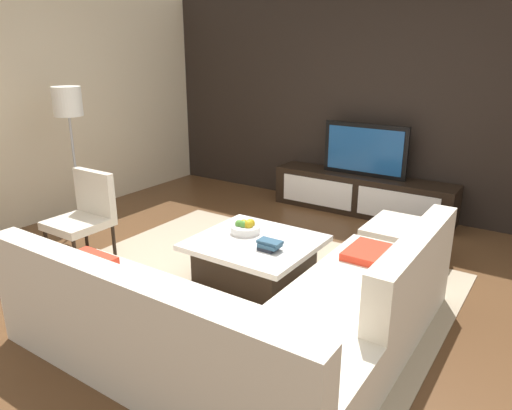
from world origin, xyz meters
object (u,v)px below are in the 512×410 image
at_px(television, 365,150).
at_px(accent_chair_near, 86,211).
at_px(coffee_table, 255,258).
at_px(floor_lamp, 68,111).
at_px(ottoman, 404,245).
at_px(fruit_bowl, 245,228).
at_px(media_console, 362,194).
at_px(book_stack, 269,245).
at_px(sectional_couch, 252,319).

height_order(television, accent_chair_near, television).
bearing_deg(coffee_table, floor_lamp, -178.95).
distance_m(ottoman, fruit_bowl, 1.57).
xyz_separation_m(media_console, floor_lamp, (-2.57, -2.34, 1.12)).
bearing_deg(television, fruit_bowl, -97.23).
height_order(television, book_stack, television).
bearing_deg(book_stack, accent_chair_near, -168.07).
relative_size(floor_lamp, fruit_bowl, 5.84).
distance_m(floor_lamp, fruit_bowl, 2.48).
distance_m(floor_lamp, book_stack, 2.85).
xyz_separation_m(television, fruit_bowl, (-0.28, -2.20, -0.40)).
bearing_deg(book_stack, television, 92.95).
distance_m(media_console, floor_lamp, 3.65).
bearing_deg(coffee_table, sectional_couch, -57.09).
bearing_deg(television, sectional_couch, -80.75).
distance_m(accent_chair_near, floor_lamp, 1.26).
height_order(television, sectional_couch, television).
bearing_deg(coffee_table, fruit_bowl, 150.42).
relative_size(coffee_table, book_stack, 5.14).
height_order(sectional_couch, book_stack, sectional_couch).
bearing_deg(book_stack, media_console, 92.95).
bearing_deg(fruit_bowl, sectional_couch, -53.07).
bearing_deg(accent_chair_near, media_console, 50.84).
xyz_separation_m(sectional_couch, book_stack, (-0.41, 0.86, 0.14)).
bearing_deg(media_console, book_stack, -87.05).
distance_m(media_console, sectional_couch, 3.32).
distance_m(coffee_table, accent_chair_near, 1.80).
distance_m(television, floor_lamp, 3.52).
distance_m(media_console, coffee_table, 2.30).
distance_m(sectional_couch, coffee_table, 1.17).
relative_size(sectional_couch, book_stack, 12.08).
relative_size(accent_chair_near, floor_lamp, 0.53).
relative_size(media_console, accent_chair_near, 2.66).
relative_size(media_console, floor_lamp, 1.42).
distance_m(sectional_couch, accent_chair_near, 2.39).
xyz_separation_m(floor_lamp, book_stack, (2.69, -0.07, -0.95)).
bearing_deg(floor_lamp, fruit_bowl, 3.67).
bearing_deg(floor_lamp, book_stack, -1.48).
distance_m(coffee_table, floor_lamp, 2.73).
relative_size(sectional_couch, coffee_table, 2.35).
distance_m(television, coffee_table, 2.38).
bearing_deg(media_console, floor_lamp, -137.61).
bearing_deg(book_stack, fruit_bowl, 151.77).
xyz_separation_m(accent_chair_near, fruit_bowl, (1.52, 0.62, -0.05)).
bearing_deg(accent_chair_near, fruit_bowl, 15.66).
height_order(fruit_bowl, book_stack, fruit_bowl).
relative_size(accent_chair_near, fruit_bowl, 3.11).
relative_size(television, fruit_bowl, 3.84).
bearing_deg(floor_lamp, media_console, 42.39).
bearing_deg(media_console, fruit_bowl, -97.23).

